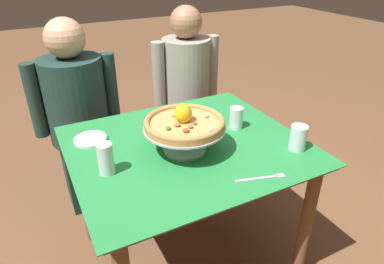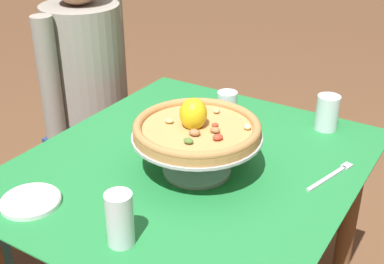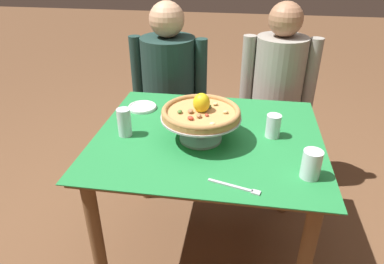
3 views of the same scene
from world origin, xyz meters
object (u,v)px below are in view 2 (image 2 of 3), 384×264
object	(u,v)px
pizza_stand	(197,147)
pizza	(197,127)
diner_right	(89,109)
water_glass_side_right	(227,109)
water_glass_front_right	(327,114)
side_plate	(31,201)
dinner_fork	(332,175)
water_glass_side_left	(120,222)

from	to	relation	value
pizza_stand	pizza	world-z (taller)	pizza
pizza_stand	pizza	bearing A→B (deg)	87.90
diner_right	water_glass_side_right	bearing A→B (deg)	-95.31
pizza_stand	diner_right	distance (m)	0.89
pizza_stand	pizza	size ratio (longest dim) A/B	1.03
water_glass_front_right	side_plate	size ratio (longest dim) A/B	0.75
dinner_fork	diner_right	bearing A→B (deg)	79.30
side_plate	diner_right	world-z (taller)	diner_right
pizza_stand	diner_right	bearing A→B (deg)	63.19
water_glass_side_right	side_plate	world-z (taller)	water_glass_side_right
water_glass_front_right	water_glass_side_left	distance (m)	0.83
water_glass_side_left	diner_right	xyz separation A→B (m)	(0.74, 0.78, -0.20)
water_glass_front_right	side_plate	bearing A→B (deg)	148.31
water_glass_side_left	dinner_fork	distance (m)	0.62
pizza_stand	water_glass_front_right	bearing A→B (deg)	-25.89
water_glass_side_right	side_plate	size ratio (longest dim) A/B	0.70
pizza	water_glass_side_right	xyz separation A→B (m)	(0.32, 0.08, -0.09)
pizza_stand	side_plate	distance (m)	0.46
pizza_stand	dinner_fork	distance (m)	0.38
pizza	side_plate	world-z (taller)	pizza
side_plate	dinner_fork	bearing A→B (deg)	-48.81
side_plate	diner_right	distance (m)	0.90
water_glass_front_right	water_glass_side_left	xyz separation A→B (m)	(-0.80, 0.21, 0.01)
water_glass_side_right	pizza_stand	bearing A→B (deg)	-166.21
pizza	water_glass_side_right	bearing A→B (deg)	13.67
water_glass_front_right	water_glass_side_left	bearing A→B (deg)	165.64
water_glass_side_left	side_plate	world-z (taller)	water_glass_side_left
pizza_stand	water_glass_side_left	xyz separation A→B (m)	(-0.35, -0.01, -0.02)
water_glass_side_right	diner_right	world-z (taller)	diner_right
pizza	diner_right	world-z (taller)	diner_right
pizza	water_glass_front_right	world-z (taller)	pizza
water_glass_side_left	side_plate	distance (m)	0.30
dinner_fork	diner_right	size ratio (longest dim) A/B	0.16
pizza_stand	water_glass_front_right	distance (m)	0.50
pizza_stand	pizza	distance (m)	0.06
water_glass_side_left	side_plate	xyz separation A→B (m)	(-0.00, 0.29, -0.05)
water_glass_front_right	water_glass_side_right	world-z (taller)	water_glass_front_right
pizza_stand	diner_right	size ratio (longest dim) A/B	0.29
water_glass_front_right	dinner_fork	xyz separation A→B (m)	(-0.27, -0.11, -0.05)
pizza_stand	diner_right	xyz separation A→B (m)	(0.39, 0.77, -0.22)
water_glass_front_right	dinner_fork	bearing A→B (deg)	-157.42
water_glass_front_right	water_glass_side_right	xyz separation A→B (m)	(-0.13, 0.30, -0.00)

